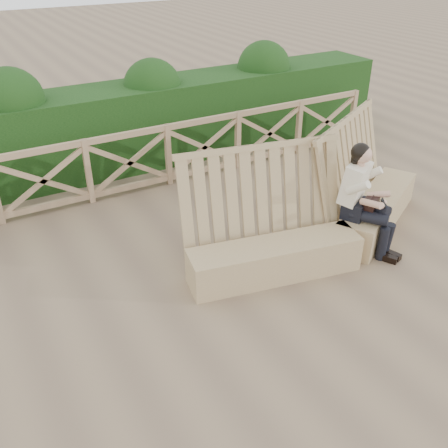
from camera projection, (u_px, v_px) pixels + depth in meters
ground at (236, 303)px, 6.09m from camera, size 60.00×60.00×0.00m
bench at (327, 221)px, 7.02m from camera, size 4.40×1.75×1.62m
woman at (363, 196)px, 6.76m from camera, size 0.68×0.99×1.56m
guardrail at (129, 163)px, 8.43m from camera, size 10.10×0.09×1.10m
hedge at (105, 131)px, 9.22m from camera, size 12.00×1.20×1.50m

